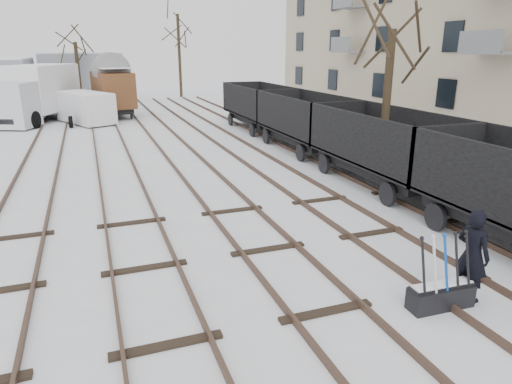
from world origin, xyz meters
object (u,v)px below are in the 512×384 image
worker (472,255)px  lorry (37,93)px  box_van_wagon (113,89)px  ground_frame (441,294)px  panel_van (85,107)px

worker → lorry: bearing=6.2°
box_van_wagon → lorry: size_ratio=0.57×
worker → box_van_wagon: (-4.94, 28.77, 1.12)m
ground_frame → panel_van: 27.20m
panel_van → box_van_wagon: bearing=25.8°
ground_frame → panel_van: size_ratio=0.29×
ground_frame → lorry: lorry is taller
lorry → ground_frame: bearing=-47.9°
lorry → panel_van: size_ratio=1.69×
box_van_wagon → panel_van: 3.26m
box_van_wagon → lorry: lorry is taller
lorry → panel_van: 3.70m
worker → lorry: lorry is taller
panel_van → worker: bearing=-100.1°
worker → panel_van: 27.27m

